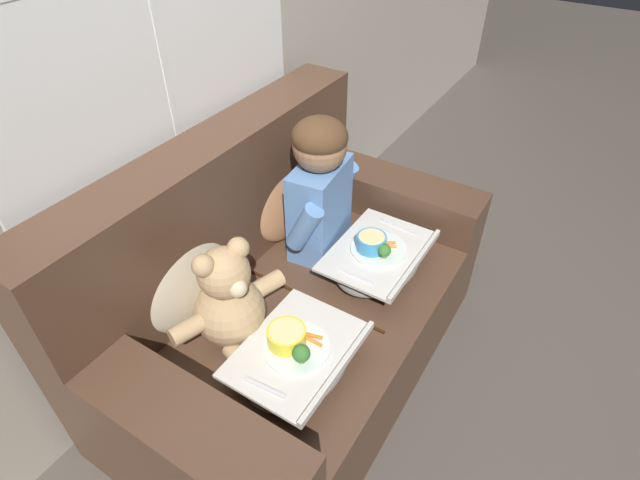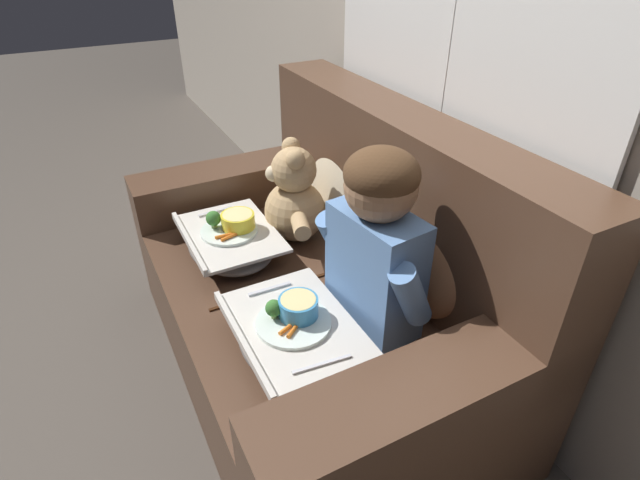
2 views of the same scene
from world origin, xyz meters
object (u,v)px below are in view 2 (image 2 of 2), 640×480
Objects in this scene: throw_pillow_behind_child at (427,256)px; child_figure at (377,236)px; throw_pillow_behind_teddy at (339,185)px; lap_tray_teddy at (231,241)px; teddy_bear at (293,200)px; lap_tray_child at (294,334)px; couch at (326,293)px.

child_figure is (0.00, -0.20, 0.14)m from throw_pillow_behind_child.
throw_pillow_behind_teddy is 0.50m from lap_tray_teddy.
throw_pillow_behind_teddy is 0.98× the size of lap_tray_teddy.
teddy_bear is at bearing -160.47° from throw_pillow_behind_child.
throw_pillow_behind_child is 0.50m from lap_tray_child.
throw_pillow_behind_child is 0.94× the size of lap_tray_teddy.
child_figure is 0.60m from teddy_bear.
throw_pillow_behind_child is 0.70× the size of child_figure.
throw_pillow_behind_child is at bearing 36.06° from couch.
couch reaches higher than lap_tray_teddy.
couch is at bearing -143.94° from throw_pillow_behind_child.
child_figure is at bearing 1.81° from couch.
throw_pillow_behind_child is at bearing 39.38° from lap_tray_teddy.
throw_pillow_behind_teddy is (-0.29, 0.21, 0.28)m from couch.
throw_pillow_behind_teddy reaches higher than lap_tray_child.
teddy_bear is at bearing 154.96° from lap_tray_child.
throw_pillow_behind_teddy is 0.21m from teddy_bear.
teddy_bear reaches higher than lap_tray_child.
throw_pillow_behind_child is 0.58m from throw_pillow_behind_teddy.
throw_pillow_behind_child is 0.96× the size of teddy_bear.
lap_tray_teddy is at bearing -90.08° from throw_pillow_behind_teddy.
lap_tray_child is at bearing -42.69° from couch.
throw_pillow_behind_child is 0.62m from teddy_bear.
child_figure reaches higher than teddy_bear.
child_figure is 1.38× the size of teddy_bear.
child_figure is 1.29× the size of lap_tray_child.
child_figure reaches higher than couch.
teddy_bear is (-0.58, -0.00, -0.16)m from child_figure.
lap_tray_child is (0.29, -0.27, 0.15)m from couch.
throw_pillow_behind_teddy is at bearing 89.54° from teddy_bear.
couch is 3.61× the size of lap_tray_teddy.
lap_tray_child is 0.58m from lap_tray_teddy.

